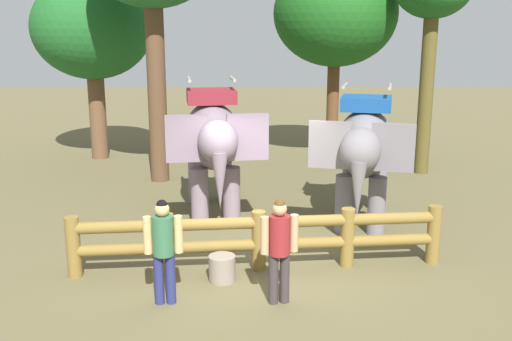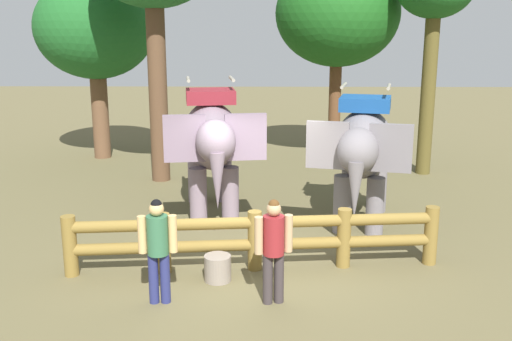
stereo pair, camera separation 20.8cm
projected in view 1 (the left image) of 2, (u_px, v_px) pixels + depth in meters
name	position (u px, v px, depth m)	size (l,w,h in m)	color
ground_plane	(256.00, 264.00, 10.58)	(60.00, 60.00, 0.00)	brown
log_fence	(256.00, 236.00, 10.20)	(6.43, 0.84, 1.05)	olive
elephant_near_left	(210.00, 140.00, 12.85)	(2.02, 3.57, 3.02)	gray
elephant_center	(361.00, 148.00, 12.30)	(2.18, 3.50, 2.93)	slate
tourist_woman_in_black	(277.00, 244.00, 8.89)	(0.57, 0.38, 1.64)	#393133
tourist_man_in_blue	(161.00, 244.00, 8.86)	(0.58, 0.35, 1.64)	navy
tree_far_left	(333.00, 14.00, 17.62)	(3.68, 3.68, 5.98)	brown
tree_back_center	(90.00, 30.00, 17.88)	(3.60, 3.60, 5.53)	brown
feed_bucket	(220.00, 268.00, 9.83)	(0.45, 0.45, 0.43)	gray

